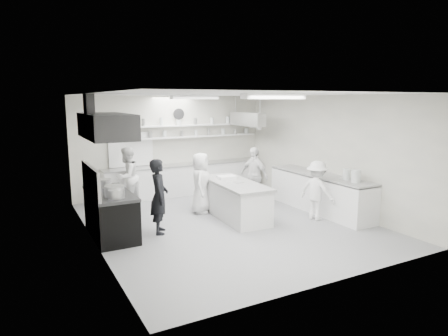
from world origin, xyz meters
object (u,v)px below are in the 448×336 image
cook_stove (159,196)px  cook_back (127,177)px  right_counter (320,193)px  back_counter (186,179)px  prep_island (234,200)px  stove (111,215)px

cook_stove → cook_back: 2.53m
right_counter → cook_stove: 4.30m
back_counter → cook_back: bearing=-163.9°
cook_stove → right_counter: bearing=-75.3°
back_counter → cook_stove: 3.66m
prep_island → cook_back: cook_back is taller
stove → right_counter: 5.28m
cook_stove → back_counter: bearing=-13.0°
back_counter → prep_island: 2.85m
prep_island → cook_stove: size_ratio=1.40×
back_counter → cook_back: size_ratio=3.06×
right_counter → prep_island: bearing=166.1°
stove → back_counter: size_ratio=0.36×
prep_island → right_counter: bearing=-11.1°
stove → right_counter: size_ratio=0.55×
prep_island → back_counter: bearing=94.8°
stove → cook_back: cook_back is taller
cook_stove → stove: bearing=91.8°
stove → right_counter: bearing=-6.5°
cook_stove → cook_back: bearing=19.6°
stove → back_counter: (2.90, 2.80, 0.01)m
back_counter → cook_stove: cook_stove is taller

